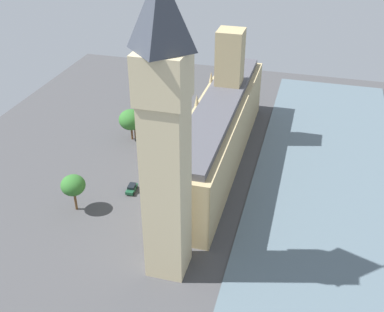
{
  "coord_description": "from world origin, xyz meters",
  "views": [
    {
      "loc": [
        -23.77,
        104.73,
        66.14
      ],
      "look_at": [
        1.0,
        14.15,
        9.37
      ],
      "focal_mm": 44.39,
      "sensor_mm": 36.0,
      "label": 1
    }
  ],
  "objects_px": {
    "plane_tree_far_end": "(73,185)",
    "street_lamp_kerbside": "(157,96)",
    "car_black_corner": "(185,113)",
    "double_decker_bus_opposite_hall": "(171,129)",
    "plane_tree_midblock": "(157,88)",
    "pedestrian_leading": "(200,132)",
    "plane_tree_near_tower": "(134,120)",
    "plane_tree_trailing": "(131,120)",
    "car_yellow_cab_under_trees": "(162,150)",
    "car_dark_green_by_river_gate": "(132,188)",
    "parliament_building": "(219,129)",
    "clock_tower": "(165,136)"
  },
  "relations": [
    {
      "from": "plane_tree_far_end",
      "to": "street_lamp_kerbside",
      "type": "height_order",
      "value": "plane_tree_far_end"
    },
    {
      "from": "car_black_corner",
      "to": "double_decker_bus_opposite_hall",
      "type": "height_order",
      "value": "double_decker_bus_opposite_hall"
    },
    {
      "from": "double_decker_bus_opposite_hall",
      "to": "plane_tree_midblock",
      "type": "distance_m",
      "value": 22.93
    },
    {
      "from": "pedestrian_leading",
      "to": "plane_tree_near_tower",
      "type": "relative_size",
      "value": 0.2
    },
    {
      "from": "plane_tree_midblock",
      "to": "plane_tree_near_tower",
      "type": "bearing_deg",
      "value": 93.0
    },
    {
      "from": "car_black_corner",
      "to": "plane_tree_far_end",
      "type": "bearing_deg",
      "value": -104.14
    },
    {
      "from": "plane_tree_near_tower",
      "to": "plane_tree_trailing",
      "type": "bearing_deg",
      "value": 53.51
    },
    {
      "from": "car_black_corner",
      "to": "car_yellow_cab_under_trees",
      "type": "relative_size",
      "value": 0.99
    },
    {
      "from": "street_lamp_kerbside",
      "to": "plane_tree_trailing",
      "type": "bearing_deg",
      "value": 89.28
    },
    {
      "from": "pedestrian_leading",
      "to": "plane_tree_far_end",
      "type": "xyz_separation_m",
      "value": [
        18.03,
        42.04,
        5.77
      ]
    },
    {
      "from": "plane_tree_trailing",
      "to": "plane_tree_far_end",
      "type": "height_order",
      "value": "plane_tree_trailing"
    },
    {
      "from": "double_decker_bus_opposite_hall",
      "to": "plane_tree_trailing",
      "type": "height_order",
      "value": "plane_tree_trailing"
    },
    {
      "from": "double_decker_bus_opposite_hall",
      "to": "pedestrian_leading",
      "type": "distance_m",
      "value": 8.76
    },
    {
      "from": "car_dark_green_by_river_gate",
      "to": "plane_tree_trailing",
      "type": "relative_size",
      "value": 0.48
    },
    {
      "from": "double_decker_bus_opposite_hall",
      "to": "car_yellow_cab_under_trees",
      "type": "bearing_deg",
      "value": 91.42
    },
    {
      "from": "parliament_building",
      "to": "pedestrian_leading",
      "type": "relative_size",
      "value": 40.05
    },
    {
      "from": "car_black_corner",
      "to": "plane_tree_near_tower",
      "type": "relative_size",
      "value": 0.52
    },
    {
      "from": "car_black_corner",
      "to": "plane_tree_near_tower",
      "type": "distance_m",
      "value": 20.57
    },
    {
      "from": "plane_tree_near_tower",
      "to": "street_lamp_kerbside",
      "type": "relative_size",
      "value": 1.47
    },
    {
      "from": "double_decker_bus_opposite_hall",
      "to": "pedestrian_leading",
      "type": "xyz_separation_m",
      "value": [
        -7.6,
        -3.93,
        -1.86
      ]
    },
    {
      "from": "parliament_building",
      "to": "plane_tree_near_tower",
      "type": "distance_m",
      "value": 26.14
    },
    {
      "from": "clock_tower",
      "to": "double_decker_bus_opposite_hall",
      "type": "relative_size",
      "value": 5.29
    },
    {
      "from": "car_black_corner",
      "to": "plane_tree_trailing",
      "type": "distance_m",
      "value": 21.76
    },
    {
      "from": "plane_tree_midblock",
      "to": "car_yellow_cab_under_trees",
      "type": "bearing_deg",
      "value": 111.24
    },
    {
      "from": "parliament_building",
      "to": "car_yellow_cab_under_trees",
      "type": "bearing_deg",
      "value": 3.83
    },
    {
      "from": "plane_tree_trailing",
      "to": "plane_tree_near_tower",
      "type": "height_order",
      "value": "plane_tree_trailing"
    },
    {
      "from": "parliament_building",
      "to": "street_lamp_kerbside",
      "type": "distance_m",
      "value": 36.94
    },
    {
      "from": "plane_tree_midblock",
      "to": "clock_tower",
      "type": "bearing_deg",
      "value": 110.55
    },
    {
      "from": "clock_tower",
      "to": "plane_tree_midblock",
      "type": "relative_size",
      "value": 6.97
    },
    {
      "from": "clock_tower",
      "to": "street_lamp_kerbside",
      "type": "distance_m",
      "value": 76.27
    },
    {
      "from": "car_black_corner",
      "to": "plane_tree_trailing",
      "type": "bearing_deg",
      "value": -122.59
    },
    {
      "from": "parliament_building",
      "to": "plane_tree_trailing",
      "type": "distance_m",
      "value": 26.61
    },
    {
      "from": "car_black_corner",
      "to": "clock_tower",
      "type": "bearing_deg",
      "value": -79.34
    },
    {
      "from": "double_decker_bus_opposite_hall",
      "to": "car_yellow_cab_under_trees",
      "type": "distance_m",
      "value": 9.51
    },
    {
      "from": "car_dark_green_by_river_gate",
      "to": "car_yellow_cab_under_trees",
      "type": "bearing_deg",
      "value": -98.14
    },
    {
      "from": "pedestrian_leading",
      "to": "plane_tree_trailing",
      "type": "relative_size",
      "value": 0.19
    },
    {
      "from": "parliament_building",
      "to": "double_decker_bus_opposite_hall",
      "type": "bearing_deg",
      "value": -27.75
    },
    {
      "from": "plane_tree_midblock",
      "to": "parliament_building",
      "type": "bearing_deg",
      "value": 133.26
    },
    {
      "from": "clock_tower",
      "to": "plane_tree_far_end",
      "type": "height_order",
      "value": "clock_tower"
    },
    {
      "from": "car_black_corner",
      "to": "street_lamp_kerbside",
      "type": "distance_m",
      "value": 11.27
    },
    {
      "from": "parliament_building",
      "to": "clock_tower",
      "type": "distance_m",
      "value": 46.06
    },
    {
      "from": "clock_tower",
      "to": "pedestrian_leading",
      "type": "bearing_deg",
      "value": -81.79
    },
    {
      "from": "plane_tree_midblock",
      "to": "pedestrian_leading",
      "type": "bearing_deg",
      "value": 138.94
    },
    {
      "from": "plane_tree_near_tower",
      "to": "car_black_corner",
      "type": "bearing_deg",
      "value": -119.6
    },
    {
      "from": "car_yellow_cab_under_trees",
      "to": "pedestrian_leading",
      "type": "xyz_separation_m",
      "value": [
        -7.03,
        -13.27,
        -0.12
      ]
    },
    {
      "from": "pedestrian_leading",
      "to": "plane_tree_midblock",
      "type": "distance_m",
      "value": 24.92
    },
    {
      "from": "parliament_building",
      "to": "plane_tree_midblock",
      "type": "height_order",
      "value": "parliament_building"
    },
    {
      "from": "plane_tree_trailing",
      "to": "plane_tree_far_end",
      "type": "bearing_deg",
      "value": 89.78
    },
    {
      "from": "plane_tree_far_end",
      "to": "clock_tower",
      "type": "bearing_deg",
      "value": 155.48
    },
    {
      "from": "car_dark_green_by_river_gate",
      "to": "plane_tree_far_end",
      "type": "relative_size",
      "value": 0.49
    }
  ]
}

